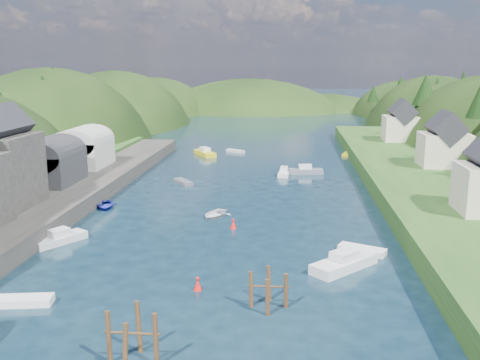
# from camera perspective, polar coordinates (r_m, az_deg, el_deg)

# --- Properties ---
(ground) EXTENTS (600.00, 600.00, 0.00)m
(ground) POSITION_cam_1_polar(r_m,az_deg,el_deg) (86.17, 1.39, 0.52)
(ground) COLOR black
(ground) RESTS_ON ground
(hillside_left) EXTENTS (44.00, 245.56, 52.00)m
(hillside_left) POSITION_cam_1_polar(r_m,az_deg,el_deg) (123.14, -19.13, -0.38)
(hillside_left) COLOR black
(hillside_left) RESTS_ON ground
(far_hills) EXTENTS (103.00, 68.00, 44.00)m
(far_hills) POSITION_cam_1_polar(r_m,az_deg,el_deg) (210.13, 4.12, 4.55)
(far_hills) COLOR black
(far_hills) RESTS_ON ground
(hill_trees) EXTENTS (91.60, 145.65, 11.86)m
(hill_trees) POSITION_cam_1_polar(r_m,az_deg,el_deg) (98.83, 2.23, 8.48)
(hill_trees) COLOR black
(hill_trees) RESTS_ON ground
(quay_left) EXTENTS (12.00, 110.00, 2.00)m
(quay_left) POSITION_cam_1_polar(r_m,az_deg,el_deg) (64.05, -22.68, -3.72)
(quay_left) COLOR #2D2B28
(quay_left) RESTS_ON ground
(boat_sheds) EXTENTS (7.00, 21.00, 7.50)m
(boat_sheds) POSITION_cam_1_polar(r_m,az_deg,el_deg) (80.75, -17.94, 2.92)
(boat_sheds) COLOR #2D2D30
(boat_sheds) RESTS_ON quay_left
(terrace_right) EXTENTS (16.00, 120.00, 2.40)m
(terrace_right) POSITION_cam_1_polar(r_m,az_deg,el_deg) (78.30, 19.41, -0.50)
(terrace_right) COLOR #234719
(terrace_right) RESTS_ON ground
(right_bank_cottages) EXTENTS (9.00, 59.24, 8.41)m
(right_bank_cottages) POSITION_cam_1_polar(r_m,az_deg,el_deg) (86.19, 20.27, 3.71)
(right_bank_cottages) COLOR beige
(right_bank_cottages) RESTS_ON terrace_right
(piling_cluster_near) EXTENTS (3.42, 3.17, 3.95)m
(piling_cluster_near) POSITION_cam_1_polar(r_m,az_deg,el_deg) (33.88, -11.41, -16.63)
(piling_cluster_near) COLOR #382314
(piling_cluster_near) RESTS_ON ground
(piling_cluster_far) EXTENTS (3.07, 2.88, 3.34)m
(piling_cluster_far) POSITION_cam_1_polar(r_m,az_deg,el_deg) (40.26, 3.04, -11.99)
(piling_cluster_far) COLOR #382314
(piling_cluster_far) RESTS_ON ground
(channel_buoy_near) EXTENTS (0.70, 0.70, 1.10)m
(channel_buoy_near) POSITION_cam_1_polar(r_m,az_deg,el_deg) (43.42, -4.54, -11.02)
(channel_buoy_near) COLOR red
(channel_buoy_near) RESTS_ON ground
(channel_buoy_far) EXTENTS (0.70, 0.70, 1.10)m
(channel_buoy_far) POSITION_cam_1_polar(r_m,az_deg,el_deg) (58.55, -0.72, -4.73)
(channel_buoy_far) COLOR red
(channel_buoy_far) RESTS_ON ground
(moored_boats) EXTENTS (37.42, 87.55, 2.36)m
(moored_boats) POSITION_cam_1_polar(r_m,az_deg,el_deg) (58.84, -4.62, -4.57)
(moored_boats) COLOR silver
(moored_boats) RESTS_ON ground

